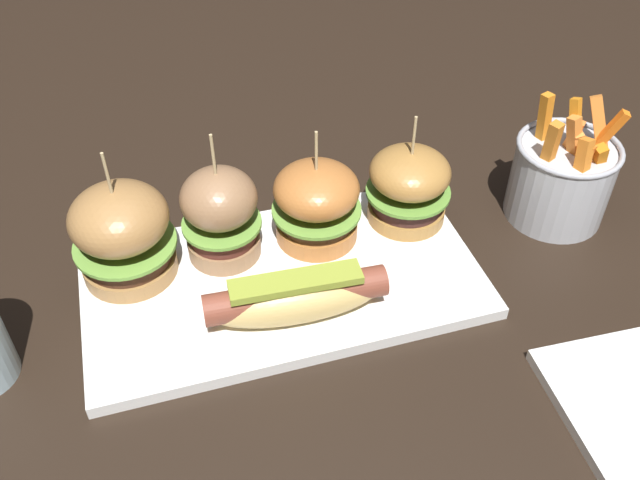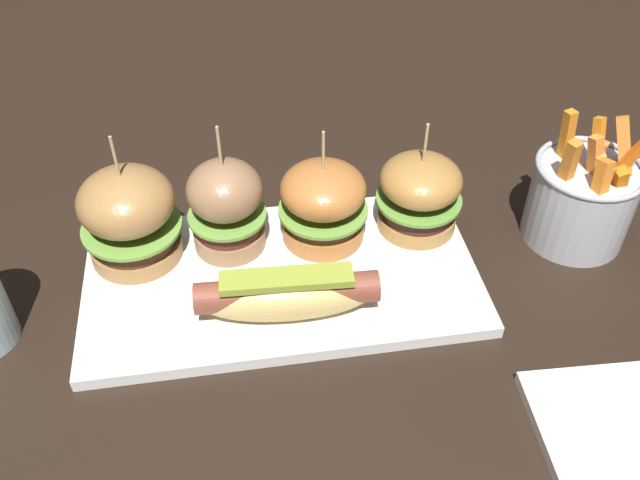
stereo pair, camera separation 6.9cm
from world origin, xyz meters
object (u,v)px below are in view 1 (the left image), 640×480
Objects in this scene: slider_center_left at (221,214)px; slider_center_right at (316,203)px; slider_far_left at (122,233)px; fries_bucket at (562,178)px; platter_main at (283,281)px; slider_far_right at (409,186)px; hot_dog at (299,297)px.

slider_center_left is 0.10m from slider_center_right.
slider_far_left is at bearing -179.68° from slider_center_left.
slider_far_left reaches higher than fries_bucket.
fries_bucket is (0.28, -0.03, -0.01)m from slider_center_right.
slider_center_left reaches higher than platter_main.
slider_far_right is (0.16, 0.05, 0.05)m from platter_main.
hot_dog is at bearing -35.77° from slider_far_left.
slider_center_left is 1.11× the size of slider_center_right.
fries_bucket is at bearing -5.40° from slider_center_right.
hot_dog is at bearing -86.67° from platter_main.
platter_main is 0.34m from fries_bucket.
slider_center_right is 0.28m from fries_bucket.
slider_center_left is at bearing 179.62° from slider_far_right.
slider_far_left is 0.48m from fries_bucket.
slider_center_left is at bearing 132.77° from platter_main.
slider_center_left is (0.10, 0.00, 0.00)m from slider_far_left.
hot_dog is 1.21× the size of fries_bucket.
slider_center_left is at bearing 0.32° from slider_far_left.
platter_main is at bearing 93.33° from hot_dog.
slider_far_left reaches higher than hot_dog.
slider_far_left is 0.31m from slider_far_right.
platter_main is at bearing -19.69° from slider_far_left.
fries_bucket is at bearing -9.00° from slider_far_right.
slider_center_left is at bearing 178.56° from slider_center_right.
hot_dog is 0.19m from slider_far_left.
slider_far_left is 1.02× the size of fries_bucket.
platter_main is 0.17m from slider_far_right.
slider_far_left is 1.00× the size of slider_center_left.
fries_bucket is at bearing -3.39° from slider_far_left.
slider_center_left is 0.38m from fries_bucket.
slider_far_right is (0.21, -0.00, -0.01)m from slider_center_left.
slider_center_right is at bearing 65.58° from hot_dog.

